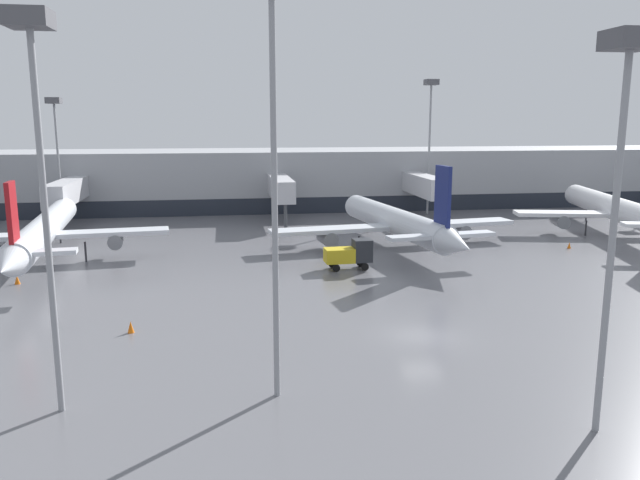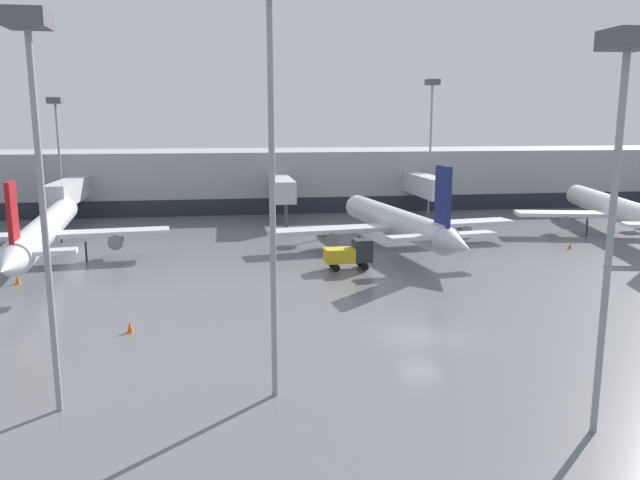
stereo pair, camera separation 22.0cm
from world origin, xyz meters
name	(u,v)px [view 1 (the left image)]	position (x,y,z in m)	size (l,w,h in m)	color
ground_plane	(422,336)	(0.00, 0.00, 0.00)	(320.00, 320.00, 0.00)	slate
terminal_building	(301,178)	(-0.10, 61.79, 4.50)	(160.00, 30.47, 9.00)	#9EA0A5
parked_jet_0	(618,210)	(34.28, 30.82, 3.02)	(24.13, 36.54, 8.48)	white
parked_jet_1	(396,222)	(6.19, 28.40, 2.67)	(28.11, 31.95, 9.53)	silver
parked_jet_2	(43,231)	(-29.63, 25.79, 3.15)	(23.61, 35.57, 9.05)	silver
service_truck_1	(350,253)	(-0.92, 18.63, 1.49)	(4.40, 2.01, 2.78)	gold
traffic_cone_1	(569,245)	(24.40, 24.36, 0.33)	(0.39, 0.39, 0.65)	orange
traffic_cone_3	(131,327)	(-18.59, 3.51, 0.39)	(0.43, 0.43, 0.78)	orange
traffic_cone_4	(17,280)	(-29.81, 17.66, 0.37)	(0.47, 0.47, 0.74)	orange
apron_light_mast_1	(55,123)	(-33.85, 50.54, 13.20)	(1.80, 1.80, 16.52)	gray
apron_light_mast_2	(273,72)	(-9.98, -7.32, 15.81)	(1.80, 1.80, 20.30)	gray
apron_light_mast_4	(431,109)	(17.40, 51.26, 15.15)	(1.80, 1.80, 19.33)	gray
apron_light_mast_6	(36,102)	(-20.30, -7.44, 14.42)	(1.80, 1.80, 18.27)	gray
apron_light_mast_7	(623,119)	(3.76, -13.13, 13.66)	(1.80, 1.80, 17.17)	gray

